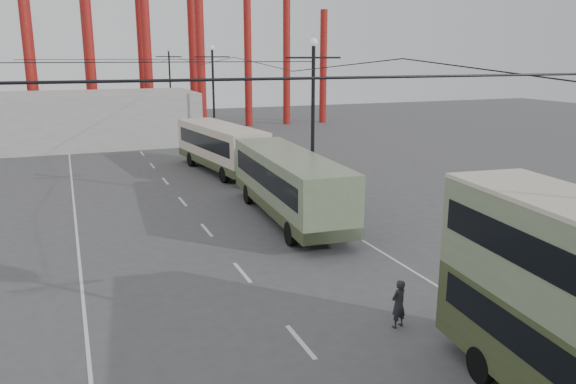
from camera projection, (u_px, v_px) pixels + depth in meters
name	position (u px, v px, depth m)	size (l,w,h in m)	color
road_markings	(193.00, 211.00, 31.15)	(12.52, 120.00, 0.01)	silver
lamp_post_mid	(313.00, 125.00, 30.82)	(3.20, 0.44, 9.32)	black
lamp_post_far	(214.00, 98.00, 50.70)	(3.20, 0.44, 9.32)	black
lamp_post_distant	(170.00, 86.00, 70.57)	(3.20, 0.44, 9.32)	black
fairground_shed	(77.00, 119.00, 53.39)	(22.00, 10.00, 5.00)	#9F9F9A
single_decker_green	(289.00, 182.00, 29.28)	(3.54, 12.44, 3.47)	#6B7958
single_decker_cream	(221.00, 146.00, 41.26)	(4.22, 11.38, 3.45)	beige
pedestrian	(398.00, 304.00, 17.67)	(0.58, 0.38, 1.58)	black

